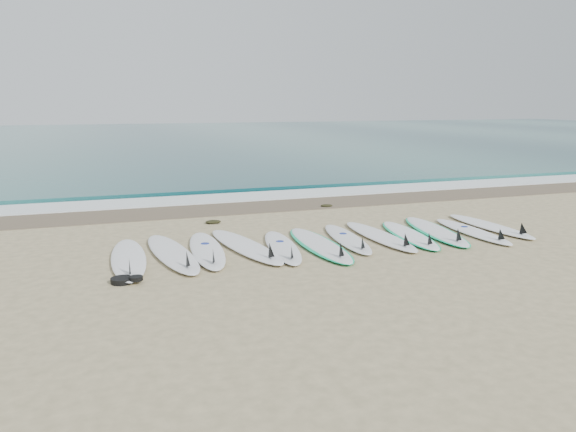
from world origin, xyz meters
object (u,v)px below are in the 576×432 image
object	(u,v)px
surfboard_0	(129,259)
surfboard_6	(348,239)
surfboard_11	(491,226)
leash_coil	(125,280)

from	to	relation	value
surfboard_0	surfboard_6	world-z (taller)	surfboard_0
surfboard_11	leash_coil	xyz separation A→B (m)	(-7.48, -1.21, -0.01)
surfboard_0	surfboard_6	bearing A→B (deg)	3.53
surfboard_6	leash_coil	bearing A→B (deg)	-156.52
leash_coil	surfboard_0	bearing A→B (deg)	83.78
surfboard_11	leash_coil	size ratio (longest dim) A/B	5.64
surfboard_6	surfboard_0	bearing A→B (deg)	-171.20
surfboard_0	surfboard_6	xyz separation A→B (m)	(4.05, 0.10, -0.01)
leash_coil	surfboard_11	bearing A→B (deg)	9.22
surfboard_0	surfboard_6	size ratio (longest dim) A/B	1.10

